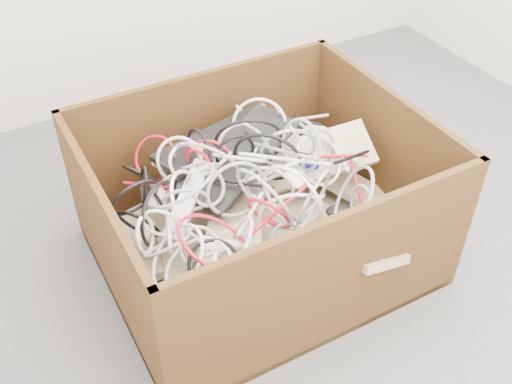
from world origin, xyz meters
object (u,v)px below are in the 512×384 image
power_strip_left (188,201)px  vga_plug (312,163)px  power_strip_right (247,255)px  cardboard_box (255,229)px

power_strip_left → vga_plug: (0.48, 0.01, -0.03)m
power_strip_left → vga_plug: 0.48m
power_strip_right → vga_plug: size_ratio=6.74×
power_strip_left → power_strip_right: (0.08, -0.26, -0.05)m
power_strip_left → cardboard_box: bearing=-45.0°
cardboard_box → vga_plug: 0.31m
cardboard_box → power_strip_left: cardboard_box is taller
power_strip_left → power_strip_right: 0.27m
power_strip_left → vga_plug: power_strip_left is taller
power_strip_right → power_strip_left: bearing=139.1°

